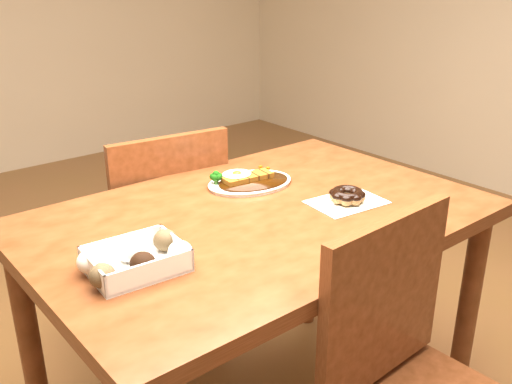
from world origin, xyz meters
TOP-DOWN VIEW (x-y plane):
  - table at (0.00, 0.00)m, footprint 1.20×0.80m
  - chair_far at (-0.00, 0.54)m, footprint 0.47×0.47m
  - katsu_curry_plate at (0.10, 0.18)m, footprint 0.28×0.23m
  - donut_box at (-0.40, -0.07)m, footprint 0.24×0.17m
  - pon_de_ring at (0.23, -0.10)m, footprint 0.22×0.16m

SIDE VIEW (x-z plane):
  - chair_far at x=0.00m, z-range 0.04..0.91m
  - table at x=0.00m, z-range 0.28..1.03m
  - katsu_curry_plate at x=0.10m, z-range 0.74..0.79m
  - pon_de_ring at x=0.23m, z-range 0.75..0.79m
  - donut_box at x=-0.40m, z-range 0.75..0.81m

